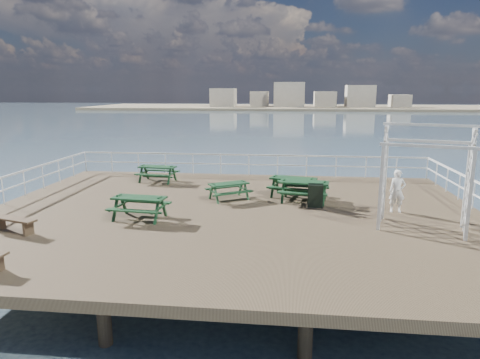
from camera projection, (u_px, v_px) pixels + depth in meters
name	position (u px, v px, depth m)	size (l,w,h in m)	color
ground	(232.00, 216.00, 15.54)	(18.00, 14.00, 0.30)	brown
sea_backdrop	(320.00, 104.00, 144.61)	(300.00, 300.00, 9.20)	#384A5E
railing	(238.00, 174.00, 17.84)	(17.77, 13.76, 1.10)	silver
picnic_table_a	(157.00, 170.00, 20.47)	(1.91, 1.61, 0.85)	#13361C
picnic_table_b	(293.00, 183.00, 17.58)	(2.18, 1.92, 0.91)	#13361C
picnic_table_c	(229.00, 188.00, 17.13)	(2.02, 1.92, 0.77)	#13361C
picnic_table_d	(139.00, 203.00, 14.55)	(1.92, 1.61, 0.87)	#13361C
picnic_table_e	(304.00, 187.00, 16.80)	(2.09, 1.78, 0.92)	#13361C
flat_bench_near	(13.00, 222.00, 13.18)	(1.67, 0.83, 0.47)	brown
trellis_arbor	(424.00, 183.00, 13.30)	(2.98, 2.14, 3.33)	silver
sandwich_board	(315.00, 196.00, 15.92)	(0.58, 0.45, 0.92)	black
person	(397.00, 191.00, 15.32)	(0.56, 0.37, 1.54)	white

